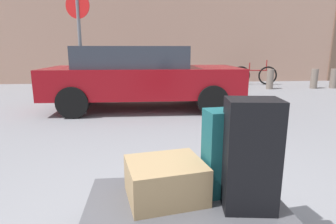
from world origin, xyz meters
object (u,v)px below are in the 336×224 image
Objects in this scene: bollard_kerb_far at (314,79)px; bollard_corner at (334,79)px; bicycle_leaning at (254,75)px; no_parking_sign at (80,42)px; suitcase_tan_center at (165,180)px; suitcase_teal_rear_right at (235,151)px; bollard_kerb_near at (234,80)px; luggage_cart at (184,210)px; bollard_kerb_mid at (270,79)px; suitcase_black_stacked_top at (251,155)px; parked_car at (141,76)px.

bollard_kerb_far is 0.73m from bollard_corner.
no_parking_sign reaches higher than bicycle_leaning.
suitcase_tan_center is 0.29× the size of bicycle_leaning.
suitcase_tan_center is 0.53m from suitcase_teal_rear_right.
no_parking_sign is (-1.88, 4.09, 0.87)m from suitcase_teal_rear_right.
bollard_corner is at bearing 0.00° from bollard_kerb_near.
luggage_cart is 1.91× the size of bollard_kerb_near.
bollard_kerb_near is 1.00× the size of bollard_kerb_mid.
no_parking_sign is (-4.39, -3.42, 1.16)m from bollard_kerb_near.
bollard_kerb_near is 1.00× the size of bollard_kerb_far.
suitcase_teal_rear_right reaches higher than bollard_kerb_near.
suitcase_tan_center is 10.09m from bollard_corner.
bollard_corner is (6.18, 7.73, -0.35)m from suitcase_black_stacked_top.
luggage_cart is 0.24m from suitcase_tan_center.
parked_car is 6.26× the size of bollard_kerb_mid.
luggage_cart is at bearing -70.24° from no_parking_sign.
suitcase_teal_rear_right reaches higher than bollard_kerb_mid.
bicycle_leaning reaches higher than bollard_corner.
suitcase_tan_center is 8.13m from bollard_kerb_near.
parked_car reaches higher than bollard_kerb_mid.
suitcase_tan_center is 0.12× the size of parked_car.
bollard_kerb_far is (1.68, -1.30, -0.03)m from bicycle_leaning.
bicycle_leaning is (3.76, 9.02, -0.33)m from suitcase_black_stacked_top.
parked_car reaches higher than suitcase_black_stacked_top.
luggage_cart is 10.06m from bollard_corner.
bollard_kerb_near is 1.00× the size of bollard_corner.
suitcase_teal_rear_right reaches higher than luggage_cart.
suitcase_tan_center is at bearing -115.82° from bicycle_leaning.
parked_car is 1.52m from no_parking_sign.
suitcase_black_stacked_top is 1.03× the size of bollard_kerb_far.
bollard_kerb_near and bollard_kerb_far have the same top height.
bollard_kerb_near is at bearing 180.00° from bollard_kerb_mid.
bollard_kerb_far is (5.84, 7.62, 0.08)m from luggage_cart.
parked_car reaches higher than bollard_corner.
bollard_corner is (6.70, 7.55, -0.12)m from suitcase_tan_center.
bicycle_leaning reaches higher than suitcase_teal_rear_right.
no_parking_sign is (-8.08, -3.42, 1.16)m from bollard_corner.
parked_car is 6.26× the size of bollard_kerb_far.
bollard_kerb_mid reaches higher than suitcase_tan_center.
suitcase_tan_center is 0.73× the size of bollard_kerb_mid.
parked_car is 6.26× the size of bollard_kerb_near.
no_parking_sign reaches higher than suitcase_teal_rear_right.
luggage_cart is 8.14m from bollard_kerb_near.
bicycle_leaning is 1.82m from bollard_kerb_near.
suitcase_tan_center is at bearing -87.94° from parked_car.
parked_car is 6.13m from bicycle_leaning.
bicycle_leaning reaches higher than bollard_kerb_far.
bollard_corner is at bearing 37.72° from suitcase_tan_center.
suitcase_tan_center is at bearing 153.22° from luggage_cart.
bicycle_leaning is 0.71× the size of no_parking_sign.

